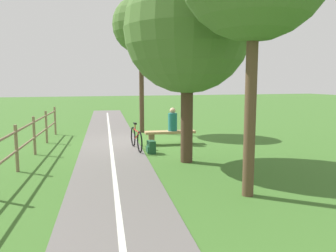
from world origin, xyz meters
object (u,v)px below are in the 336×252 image
at_px(tree_mid_field, 141,26).
at_px(tree_far_right, 187,30).
at_px(bench, 170,135).
at_px(backpack, 151,147).
at_px(person_seated, 173,121).
at_px(bicycle, 136,139).

xyz_separation_m(tree_mid_field, tree_far_right, (-0.04, 5.58, -0.97)).
bearing_deg(bench, backpack, 57.92).
bearing_deg(person_seated, bench, 0.00).
relative_size(person_seated, tree_far_right, 0.16).
bearing_deg(backpack, tree_far_right, 117.03).
bearing_deg(bicycle, tree_mid_field, 164.79).
distance_m(person_seated, backpack, 1.80).
bearing_deg(bench, tree_far_right, 88.30).
bearing_deg(tree_far_right, tree_mid_field, -89.58).
bearing_deg(tree_far_right, bench, -97.11).
distance_m(bicycle, tree_far_right, 3.89).
bearing_deg(backpack, bicycle, -67.23).
bearing_deg(tree_far_right, bicycle, -64.47).
height_order(backpack, tree_far_right, tree_far_right).
bearing_deg(backpack, bench, -127.50).
bearing_deg(person_seated, bicycle, 27.01).
xyz_separation_m(bench, bicycle, (1.31, 0.56, 0.03)).
height_order(person_seated, backpack, person_seated).
height_order(tree_mid_field, tree_far_right, tree_mid_field).
relative_size(person_seated, backpack, 2.06).
distance_m(backpack, tree_mid_field, 6.07).
distance_m(person_seated, tree_mid_field, 4.73).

